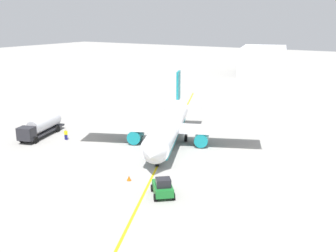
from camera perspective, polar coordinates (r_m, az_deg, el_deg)
The scene contains 8 objects.
ground_plane at distance 63.48m, azimuth 0.00°, elevation -2.62°, with size 400.00×400.00×0.00m, color #9E9B96.
airplane at distance 63.16m, azimuth 0.06°, elevation -0.14°, with size 29.15×28.24×9.79m.
fuel_tanker at distance 70.65m, azimuth -17.37°, elevation -0.02°, with size 10.97×5.41×3.15m.
pushback_tug at distance 45.52m, azimuth -0.75°, elevation -8.60°, with size 4.08×3.95×2.20m.
refueling_worker at distance 67.82m, azimuth -14.14°, elevation -1.20°, with size 0.50×0.60×1.71m.
safety_cone_nose at distance 50.01m, azimuth -5.50°, elevation -7.29°, with size 0.56×0.56×0.63m, color #F2590F.
distant_hangar at distance 146.57m, azimuth 13.18°, elevation 8.91°, with size 32.69×22.44×9.15m.
taxi_line_marking at distance 63.48m, azimuth 0.00°, elevation -2.61°, with size 89.09×0.30×0.01m, color yellow.
Camera 1 is at (51.75, 31.31, 19.28)m, focal length 43.43 mm.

